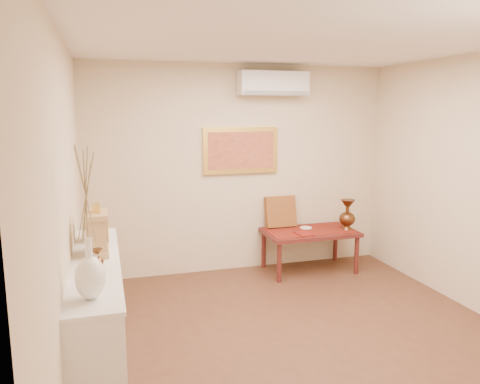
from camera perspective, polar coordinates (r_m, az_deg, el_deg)
name	(u,v)px	position (r m, az deg, el deg)	size (l,w,h in m)	color
floor	(310,346)	(4.52, 8.55, -18.09)	(4.50, 4.50, 0.00)	brown
ceiling	(319,37)	(4.03, 9.58, 18.14)	(4.50, 4.50, 0.00)	white
wall_back	(240,169)	(6.15, 0.02, 2.79)	(4.00, 0.02, 2.70)	beige
wall_left	(67,215)	(3.69, -20.32, -2.67)	(0.02, 4.50, 2.70)	beige
white_vase	(87,221)	(2.92, -18.14, -3.42)	(0.18, 0.18, 0.97)	white
candlestick	(95,271)	(3.22, -17.27, -9.17)	(0.10, 0.10, 0.21)	silver
brass_urn_small	(97,256)	(3.54, -17.03, -7.49)	(0.09, 0.09, 0.20)	brown
table_cloth	(310,230)	(6.25, 8.50, -4.63)	(1.14, 0.59, 0.01)	maroon
brass_urn_tall	(347,211)	(6.34, 12.97, -2.30)	(0.21, 0.21, 0.48)	brown
plate	(306,228)	(6.33, 8.03, -4.33)	(0.16, 0.16, 0.01)	white
menu	(304,234)	(6.04, 7.78, -5.04)	(0.18, 0.25, 0.01)	maroon
cushion	(280,212)	(6.33, 4.95, -2.39)	(0.42, 0.10, 0.42)	maroon
display_ledge	(98,321)	(3.95, -16.93, -14.80)	(0.37, 2.02, 0.98)	white
mantel_clock	(98,232)	(3.91, -16.94, -4.72)	(0.17, 0.36, 0.41)	tan
wooden_chest	(95,227)	(4.33, -17.29, -4.06)	(0.16, 0.21, 0.24)	tan
low_table	(310,235)	(6.27, 8.49, -5.24)	(1.20, 0.70, 0.55)	#551D19
painting	(241,150)	(6.09, 0.09, 5.09)	(1.00, 0.06, 0.60)	gold
ac_unit	(273,84)	(6.11, 4.07, 13.05)	(0.90, 0.25, 0.30)	silver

